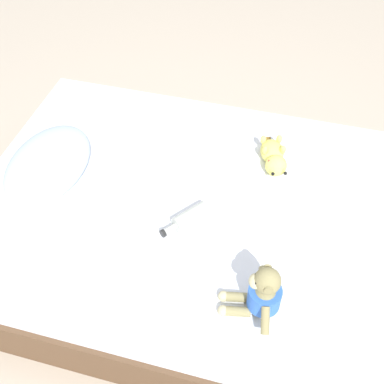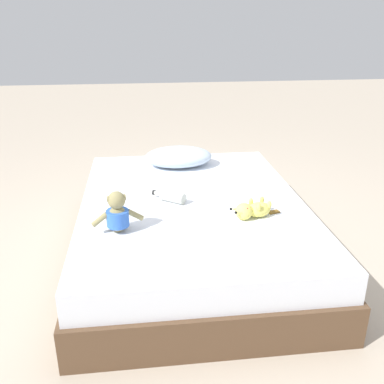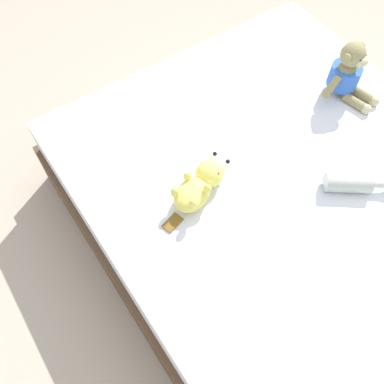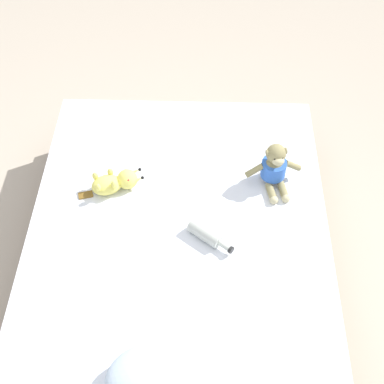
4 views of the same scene
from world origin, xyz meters
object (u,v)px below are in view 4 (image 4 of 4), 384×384
Objects in this scene: bed at (179,266)px; plush_monkey at (274,168)px; plush_yellow_creature at (116,182)px; pillow at (176,383)px; glass_bottle at (207,234)px.

plush_monkey is at bearing -140.01° from bed.
plush_monkey reaches higher than plush_yellow_creature.
plush_monkey reaches higher than bed.
pillow is at bearing 109.24° from plush_yellow_creature.
bed is 6.92× the size of plush_monkey.
plush_monkey is at bearing -174.67° from plush_yellow_creature.
plush_yellow_creature is at bearing -44.37° from bed.
plush_monkey is 1.33× the size of glass_bottle.
plush_yellow_creature reaches higher than bed.
plush_yellow_creature is (0.77, 0.07, -0.05)m from plush_monkey.
plush_yellow_creature is 1.50× the size of glass_bottle.
pillow reaches higher than plush_yellow_creature.
bed is at bearing 135.63° from plush_yellow_creature.
bed is at bearing 10.79° from glass_bottle.
plush_monkey is 0.49m from glass_bottle.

